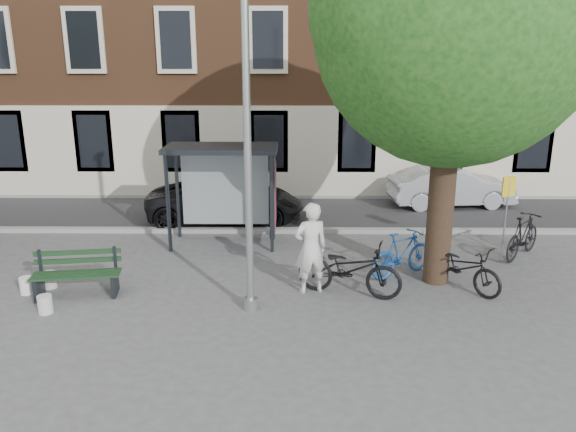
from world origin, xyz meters
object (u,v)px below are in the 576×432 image
Objects in this scene: car_dark at (226,201)px; notice_sign at (508,199)px; lamppost at (248,171)px; bench at (77,276)px; bike_d at (523,236)px; bus_shelter at (238,172)px; painter at (311,248)px; bike_a at (349,269)px; bike_b at (402,254)px; bike_c at (462,267)px; car_silver at (451,186)px.

notice_sign is at bearing -118.35° from car_dark.
bench is at bearing 169.50° from lamppost.
bus_shelter is at bearing 34.83° from bike_d.
painter reaches higher than bike_d.
bike_a is (2.61, -3.37, -1.34)m from bus_shelter.
bench is 7.05m from bike_b.
notice_sign is at bearing -12.02° from bus_shelter.
bike_b is 3.44m from bike_d.
bike_d is at bearing -102.16° from bike_b.
bike_d reaches higher than bench.
bike_c is 2.89m from bike_d.
car_dark reaches higher than bike_d.
bike_b is 0.96× the size of bike_d.
car_dark is (-1.19, 6.12, -2.14)m from lamppost.
bike_d reaches higher than bike_b.
car_dark is (-7.69, 3.06, 0.09)m from bike_d.
bike_b is at bearing -30.38° from bus_shelter.
car_silver is (9.71, 7.29, 0.25)m from bench.
bike_b is at bearing 28.86° from lamppost.
painter reaches higher than car_silver.
bike_b is at bearing 1.10° from bench.
notice_sign is (6.50, -1.38, -0.35)m from bus_shelter.
bus_shelter reaches higher than bike_b.
bike_b is 6.21m from car_dark.
bench is 0.40× the size of car_dark.
bus_shelter is 1.49× the size of bike_c.
car_dark is 7.47m from car_silver.
bike_d is (6.50, 3.06, -2.24)m from lamppost.
bike_a is 1.20× the size of bike_d.
lamppost is 3.19× the size of bike_c.
car_dark is 7.90m from notice_sign.
bike_d is at bearing 5.01° from bench.
bench is 10.44m from bike_d.
notice_sign reaches higher than bike_c.
bike_b is 2.94m from notice_sign.
bike_b is at bearing -31.79° from bike_a.
bike_a is (0.80, -0.15, -0.40)m from painter.
bike_d is at bearing 3.78° from bike_c.
bike_a is at bearing -7.66° from bench.
bike_a is 1.25× the size of bike_b.
car_dark is (-0.58, 2.01, -1.28)m from bus_shelter.
bike_c is 0.91× the size of notice_sign.
car_dark is (2.47, 5.44, 0.22)m from bench.
bike_b is (3.30, 1.82, -2.26)m from lamppost.
bus_shelter is at bearing 55.95° from bike_a.
bike_b is at bearing -172.66° from painter.
bus_shelter reaches higher than painter.
car_dark is at bearing 98.74° from car_silver.
bus_shelter is at bearing 98.43° from lamppost.
car_dark is 1.14× the size of car_silver.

